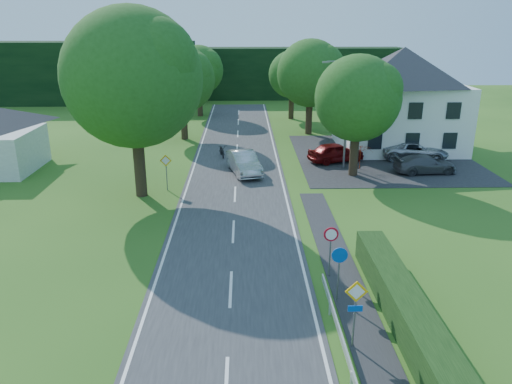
{
  "coord_description": "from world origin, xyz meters",
  "views": [
    {
      "loc": [
        0.61,
        -6.47,
        10.73
      ],
      "look_at": [
        1.26,
        19.97,
        1.56
      ],
      "focal_mm": 35.0,
      "sensor_mm": 36.0,
      "label": 1
    }
  ],
  "objects_px": {
    "moving_car": "(244,162)",
    "parked_car_red": "(336,152)",
    "parasol": "(360,157)",
    "streetlight": "(345,109)",
    "parked_car_silver_b": "(415,150)",
    "parked_car_grey": "(425,164)",
    "motorcycle": "(222,151)"
  },
  "relations": [
    {
      "from": "moving_car",
      "to": "parked_car_red",
      "type": "xyz_separation_m",
      "value": [
        7.3,
        2.96,
        -0.04
      ]
    },
    {
      "from": "motorcycle",
      "to": "parked_car_silver_b",
      "type": "relative_size",
      "value": 0.38
    },
    {
      "from": "parked_car_red",
      "to": "parasol",
      "type": "bearing_deg",
      "value": -164.83
    },
    {
      "from": "moving_car",
      "to": "parked_car_grey",
      "type": "distance_m",
      "value": 13.32
    },
    {
      "from": "streetlight",
      "to": "parked_car_red",
      "type": "height_order",
      "value": "streetlight"
    },
    {
      "from": "streetlight",
      "to": "parasol",
      "type": "bearing_deg",
      "value": -21.73
    },
    {
      "from": "moving_car",
      "to": "parked_car_grey",
      "type": "bearing_deg",
      "value": -15.08
    },
    {
      "from": "parked_car_grey",
      "to": "parked_car_silver_b",
      "type": "xyz_separation_m",
      "value": [
        0.45,
        3.72,
        0.07
      ]
    },
    {
      "from": "streetlight",
      "to": "parked_car_red",
      "type": "bearing_deg",
      "value": 96.45
    },
    {
      "from": "parked_car_silver_b",
      "to": "parasol",
      "type": "distance_m",
      "value": 5.68
    },
    {
      "from": "moving_car",
      "to": "motorcycle",
      "type": "bearing_deg",
      "value": 96.68
    },
    {
      "from": "motorcycle",
      "to": "parked_car_grey",
      "type": "height_order",
      "value": "parked_car_grey"
    },
    {
      "from": "parked_car_grey",
      "to": "moving_car",
      "type": "bearing_deg",
      "value": 84.32
    },
    {
      "from": "parked_car_silver_b",
      "to": "streetlight",
      "type": "bearing_deg",
      "value": 116.55
    },
    {
      "from": "streetlight",
      "to": "parked_car_silver_b",
      "type": "bearing_deg",
      "value": 18.94
    },
    {
      "from": "parked_car_red",
      "to": "parked_car_grey",
      "type": "relative_size",
      "value": 0.99
    },
    {
      "from": "motorcycle",
      "to": "parasol",
      "type": "height_order",
      "value": "parasol"
    },
    {
      "from": "parked_car_red",
      "to": "moving_car",
      "type": "bearing_deg",
      "value": 93.01
    },
    {
      "from": "moving_car",
      "to": "parasol",
      "type": "bearing_deg",
      "value": -8.59
    },
    {
      "from": "parked_car_grey",
      "to": "parasol",
      "type": "height_order",
      "value": "parasol"
    },
    {
      "from": "motorcycle",
      "to": "parked_car_grey",
      "type": "bearing_deg",
      "value": -28.83
    },
    {
      "from": "motorcycle",
      "to": "streetlight",
      "type": "bearing_deg",
      "value": -30.61
    },
    {
      "from": "moving_car",
      "to": "parked_car_red",
      "type": "height_order",
      "value": "moving_car"
    },
    {
      "from": "streetlight",
      "to": "motorcycle",
      "type": "relative_size",
      "value": 4.03
    },
    {
      "from": "streetlight",
      "to": "parasol",
      "type": "height_order",
      "value": "streetlight"
    },
    {
      "from": "streetlight",
      "to": "parked_car_grey",
      "type": "bearing_deg",
      "value": -15.08
    },
    {
      "from": "streetlight",
      "to": "motorcycle",
      "type": "bearing_deg",
      "value": 160.23
    },
    {
      "from": "motorcycle",
      "to": "parked_car_red",
      "type": "height_order",
      "value": "parked_car_red"
    },
    {
      "from": "parked_car_red",
      "to": "parked_car_silver_b",
      "type": "distance_m",
      "value": 6.48
    },
    {
      "from": "moving_car",
      "to": "motorcycle",
      "type": "distance_m",
      "value": 5.01
    },
    {
      "from": "parked_car_grey",
      "to": "parasol",
      "type": "xyz_separation_m",
      "value": [
        -4.57,
        1.07,
        0.25
      ]
    },
    {
      "from": "moving_car",
      "to": "parked_car_silver_b",
      "type": "distance_m",
      "value": 14.2
    }
  ]
}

